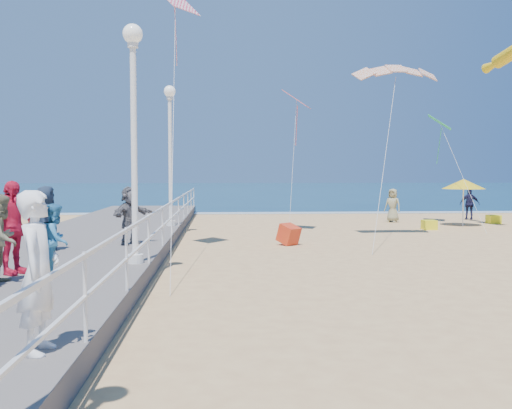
{
  "coord_description": "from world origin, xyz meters",
  "views": [
    {
      "loc": [
        -3.4,
        -12.9,
        2.46
      ],
      "look_at": [
        -2.5,
        2.0,
        1.6
      ],
      "focal_mm": 40.0,
      "sensor_mm": 36.0,
      "label": 1
    }
  ],
  "objects": [
    {
      "name": "beach_chair_left",
      "position": [
        5.43,
        10.79,
        0.2
      ],
      "size": [
        0.55,
        0.55,
        0.4
      ],
      "primitive_type": "cube",
      "color": "#FFF01A",
      "rests_on": "ground"
    },
    {
      "name": "ground",
      "position": [
        0.0,
        0.0,
        0.0
      ],
      "size": [
        160.0,
        160.0,
        0.0
      ],
      "primitive_type": "plane",
      "color": "tan",
      "rests_on": "ground"
    },
    {
      "name": "boardwalk",
      "position": [
        -7.5,
        0.0,
        0.2
      ],
      "size": [
        5.0,
        44.0,
        0.4
      ],
      "primitive_type": "cube",
      "color": "slate",
      "rests_on": "ground"
    },
    {
      "name": "woman_holding_toddler",
      "position": [
        -5.47,
        -6.37,
        1.33
      ],
      "size": [
        0.46,
        0.69,
        1.85
      ],
      "primitive_type": "imported",
      "rotation": [
        0.0,
        0.0,
        1.55
      ],
      "color": "white",
      "rests_on": "boardwalk"
    },
    {
      "name": "surf_line",
      "position": [
        0.0,
        20.5,
        0.03
      ],
      "size": [
        160.0,
        1.2,
        0.04
      ],
      "primitive_type": "cube",
      "color": "white",
      "rests_on": "ground"
    },
    {
      "name": "lamp_post_far",
      "position": [
        -5.35,
        9.0,
        3.66
      ],
      "size": [
        0.44,
        0.44,
        5.32
      ],
      "color": "white",
      "rests_on": "boardwalk"
    },
    {
      "name": "lamp_post_mid",
      "position": [
        -5.35,
        0.0,
        3.66
      ],
      "size": [
        0.44,
        0.44,
        5.32
      ],
      "color": "white",
      "rests_on": "boardwalk"
    },
    {
      "name": "kite_parafoil",
      "position": [
        2.9,
        7.56,
        6.18
      ],
      "size": [
        3.05,
        0.94,
        0.65
      ],
      "primitive_type": null,
      "rotation": [
        0.44,
        0.0,
        0.0
      ],
      "color": "#D55519"
    },
    {
      "name": "beach_walker_c",
      "position": [
        4.93,
        14.36,
        0.82
      ],
      "size": [
        0.95,
        0.91,
        1.64
      ],
      "primitive_type": "imported",
      "rotation": [
        0.0,
        0.0,
        -0.69
      ],
      "color": "gray",
      "rests_on": "ground"
    },
    {
      "name": "spectator_3",
      "position": [
        -7.6,
        -1.28,
        1.34
      ],
      "size": [
        0.92,
        1.19,
        1.88
      ],
      "primitive_type": "imported",
      "rotation": [
        0.0,
        0.0,
        1.09
      ],
      "color": "red",
      "rests_on": "boardwalk"
    },
    {
      "name": "ocean",
      "position": [
        0.0,
        65.0,
        0.01
      ],
      "size": [
        160.0,
        90.0,
        0.05
      ],
      "primitive_type": "cube",
      "color": "#0C334C",
      "rests_on": "ground"
    },
    {
      "name": "beach_umbrella",
      "position": [
        7.52,
        12.22,
        1.91
      ],
      "size": [
        1.9,
        1.9,
        2.14
      ],
      "color": "white",
      "rests_on": "ground"
    },
    {
      "name": "toddler_held",
      "position": [
        -5.32,
        -6.22,
        1.67
      ],
      "size": [
        0.33,
        0.42,
        0.84
      ],
      "primitive_type": "imported",
      "rotation": [
        0.0,
        0.0,
        1.55
      ],
      "color": "teal",
      "rests_on": "boardwalk"
    },
    {
      "name": "kite_windsock",
      "position": [
        8.5,
        10.28,
        7.3
      ],
      "size": [
        1.03,
        2.79,
        1.1
      ],
      "primitive_type": "cylinder",
      "rotation": [
        1.36,
        0.0,
        0.17
      ],
      "color": "gold"
    },
    {
      "name": "spectator_5",
      "position": [
        -6.0,
        3.38,
        1.23
      ],
      "size": [
        1.24,
        1.55,
        1.65
      ],
      "primitive_type": "imported",
      "rotation": [
        0.0,
        0.0,
        1.0
      ],
      "color": "#58575C",
      "rests_on": "boardwalk"
    },
    {
      "name": "beach_walker_b",
      "position": [
        9.29,
        15.51,
        0.81
      ],
      "size": [
        1.03,
        0.72,
        1.62
      ],
      "primitive_type": "imported",
      "rotation": [
        0.0,
        0.0,
        2.77
      ],
      "color": "#1B1B3C",
      "rests_on": "ground"
    },
    {
      "name": "kite_diamond_pink",
      "position": [
        -0.4,
        9.86,
        5.34
      ],
      "size": [
        1.29,
        1.41,
        0.67
      ],
      "primitive_type": "cube",
      "rotation": [
        0.6,
        0.0,
        1.25
      ],
      "color": "#FA5F5C"
    },
    {
      "name": "spectator_4",
      "position": [
        -7.95,
        2.1,
        1.25
      ],
      "size": [
        0.61,
        0.87,
        1.7
      ],
      "primitive_type": "imported",
      "rotation": [
        0.0,
        0.0,
        1.65
      ],
      "color": "#192538",
      "rests_on": "boardwalk"
    },
    {
      "name": "box_kite",
      "position": [
        -1.16,
        5.98,
        0.3
      ],
      "size": [
        0.88,
        0.9,
        0.74
      ],
      "primitive_type": "cube",
      "rotation": [
        0.31,
        0.0,
        0.72
      ],
      "color": "red",
      "rests_on": "ground"
    },
    {
      "name": "railing",
      "position": [
        -5.05,
        0.0,
        1.25
      ],
      "size": [
        0.05,
        42.0,
        0.55
      ],
      "color": "white",
      "rests_on": "boardwalk"
    },
    {
      "name": "kite_diamond_green",
      "position": [
        6.88,
        13.56,
        4.79
      ],
      "size": [
        1.42,
        1.53,
        0.7
      ],
      "primitive_type": "cube",
      "rotation": [
        0.59,
        0.0,
        1.2
      ],
      "color": "#29C066"
    },
    {
      "name": "spectator_1",
      "position": [
        -7.45,
        -2.19,
        1.22
      ],
      "size": [
        0.67,
        0.84,
        1.65
      ],
      "primitive_type": "imported",
      "rotation": [
        0.0,
        0.0,
        1.51
      ],
      "color": "#7F7957",
      "rests_on": "boardwalk"
    },
    {
      "name": "beach_chair_right",
      "position": [
        9.54,
        13.41,
        0.2
      ],
      "size": [
        0.55,
        0.55,
        0.4
      ],
      "primitive_type": "cube",
      "color": "#FFF61A",
      "rests_on": "ground"
    }
  ]
}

